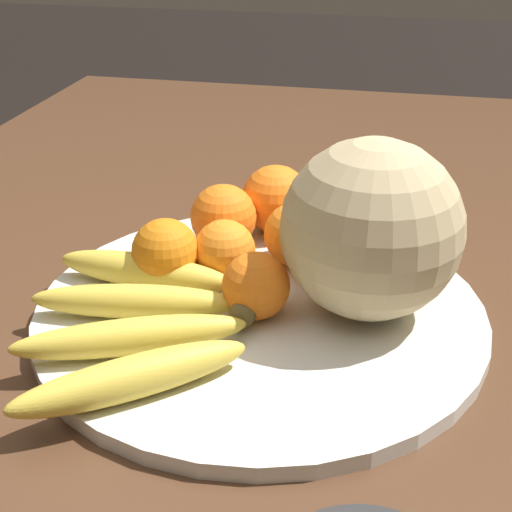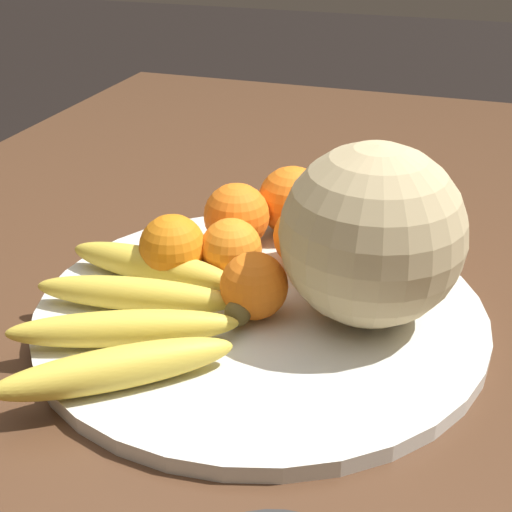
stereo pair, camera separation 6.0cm
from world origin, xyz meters
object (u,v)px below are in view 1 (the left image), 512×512
at_px(orange_front_right, 223,217).
at_px(orange_back_right, 166,252).
at_px(orange_mid_center, 253,286).
at_px(banana_bunch, 138,319).
at_px(orange_top_small, 296,234).
at_px(fruit_bowl, 256,313).
at_px(orange_back_left, 276,199).
at_px(kitchen_table, 260,389).
at_px(melon, 371,229).
at_px(orange_side_extra, 355,222).
at_px(orange_front_left, 225,250).

bearing_deg(orange_front_right, orange_back_right, -23.13).
height_order(orange_front_right, orange_back_right, orange_front_right).
relative_size(orange_front_right, orange_back_right, 1.07).
bearing_deg(orange_back_right, orange_mid_center, 66.46).
distance_m(banana_bunch, orange_top_small, 0.18).
distance_m(fruit_bowl, orange_back_left, 0.16).
height_order(banana_bunch, orange_top_small, orange_top_small).
relative_size(fruit_bowl, orange_mid_center, 6.78).
height_order(kitchen_table, orange_front_right, orange_front_right).
height_order(melon, banana_bunch, melon).
height_order(orange_mid_center, orange_top_small, orange_top_small).
height_order(orange_top_small, orange_side_extra, orange_top_small).
height_order(kitchen_table, fruit_bowl, fruit_bowl).
bearing_deg(kitchen_table, orange_front_left, -134.34).
bearing_deg(orange_back_right, kitchen_table, 76.41).
distance_m(orange_front_right, orange_back_right, 0.09).
bearing_deg(banana_bunch, orange_back_left, -124.84).
relative_size(orange_front_left, orange_back_right, 0.93).
relative_size(fruit_bowl, orange_back_right, 6.35).
distance_m(orange_back_left, orange_back_right, 0.15).
relative_size(orange_front_left, orange_top_small, 0.93).
bearing_deg(orange_back_left, orange_top_small, 25.82).
relative_size(melon, orange_front_left, 2.66).
bearing_deg(fruit_bowl, orange_side_extra, 150.63).
relative_size(fruit_bowl, orange_side_extra, 6.79).
distance_m(melon, orange_top_small, 0.11).
bearing_deg(orange_side_extra, orange_mid_center, -26.77).
distance_m(banana_bunch, orange_front_right, 0.17).
bearing_deg(orange_mid_center, orange_side_extra, 153.23).
bearing_deg(orange_mid_center, orange_back_left, -175.71).
height_order(fruit_bowl, orange_side_extra, orange_side_extra).
bearing_deg(melon, orange_side_extra, -169.58).
bearing_deg(banana_bunch, orange_top_small, -141.19).
height_order(fruit_bowl, orange_back_right, orange_back_right).
height_order(orange_front_right, orange_back_left, orange_back_left).
relative_size(banana_bunch, orange_back_right, 3.87).
relative_size(banana_bunch, orange_top_small, 3.89).
xyz_separation_m(orange_mid_center, orange_back_left, (-0.17, -0.01, 0.01)).
bearing_deg(orange_front_right, melon, 59.62).
height_order(orange_front_right, orange_top_small, orange_front_right).
xyz_separation_m(orange_front_right, orange_top_small, (0.02, 0.08, -0.00)).
bearing_deg(orange_mid_center, orange_back_right, -113.54).
bearing_deg(orange_front_left, orange_mid_center, 34.35).
relative_size(fruit_bowl, banana_bunch, 1.64).
bearing_deg(orange_top_small, kitchen_table, -11.74).
relative_size(orange_back_left, orange_back_right, 1.16).
bearing_deg(orange_front_right, orange_back_left, 137.69).
xyz_separation_m(orange_front_left, orange_side_extra, (-0.09, 0.11, 0.00)).
bearing_deg(orange_front_right, kitchen_table, 29.98).
relative_size(banana_bunch, orange_mid_center, 4.14).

